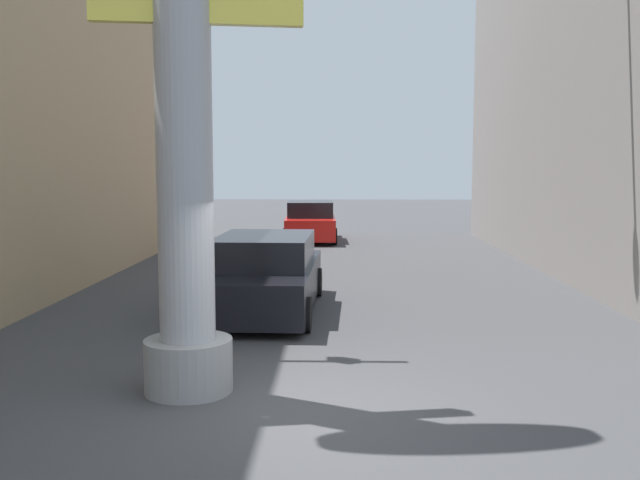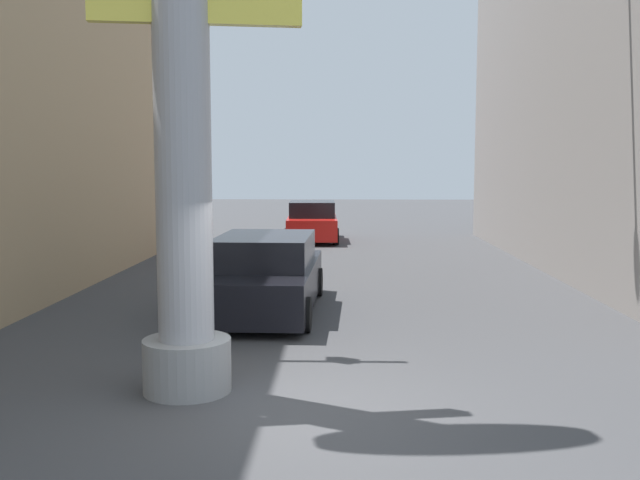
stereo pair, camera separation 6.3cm
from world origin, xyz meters
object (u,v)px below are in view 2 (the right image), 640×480
(neon_sign_pole, at_px, (181,39))
(traffic_light_mast, at_px, (29,76))
(street_lamp, at_px, (613,111))
(palm_tree_far_left, at_px, (169,96))
(car_lead, at_px, (265,275))
(car_far, at_px, (312,222))

(neon_sign_pole, bearing_deg, traffic_light_mast, 139.79)
(street_lamp, distance_m, palm_tree_far_left, 17.22)
(street_lamp, bearing_deg, neon_sign_pole, -143.18)
(car_lead, xyz_separation_m, car_far, (0.37, 13.76, -0.00))
(street_lamp, bearing_deg, traffic_light_mast, -164.31)
(neon_sign_pole, relative_size, street_lamp, 1.49)
(street_lamp, height_order, car_lead, street_lamp)
(car_lead, distance_m, car_far, 13.77)
(car_lead, relative_size, car_far, 1.14)
(neon_sign_pole, distance_m, palm_tree_far_left, 18.46)
(neon_sign_pole, height_order, car_lead, neon_sign_pole)
(street_lamp, xyz_separation_m, car_lead, (-6.99, -0.41, -3.31))
(car_far, bearing_deg, palm_tree_far_left, -168.72)
(traffic_light_mast, bearing_deg, car_far, 76.45)
(traffic_light_mast, bearing_deg, neon_sign_pole, -40.21)
(street_lamp, height_order, palm_tree_far_left, palm_tree_far_left)
(neon_sign_pole, height_order, traffic_light_mast, neon_sign_pole)
(car_far, bearing_deg, neon_sign_pole, -92.53)
(neon_sign_pole, distance_m, traffic_light_mast, 4.06)
(car_far, bearing_deg, street_lamp, -63.64)
(car_lead, bearing_deg, traffic_light_mast, -144.33)
(car_lead, height_order, car_far, same)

